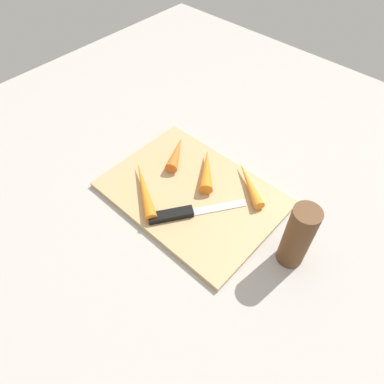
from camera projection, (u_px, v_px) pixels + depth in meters
The scene contains 8 objects.
ground_plane at pixel (192, 196), 0.74m from camera, with size 1.40×1.40×0.00m, color #ADA8A0.
cutting_board at pixel (192, 194), 0.73m from camera, with size 0.36×0.26×0.01m, color tan.
knife at pixel (177, 214), 0.69m from camera, with size 0.13×0.18×0.01m.
carrot_shortest at pixel (176, 153), 0.79m from camera, with size 0.03×0.03×0.10m, color orange.
carrot_longest at pixel (144, 189), 0.72m from camera, with size 0.02×0.02×0.16m, color orange.
carrot_long at pixel (249, 184), 0.73m from camera, with size 0.02×0.02×0.12m, color orange.
carrot_short at pixel (207, 169), 0.75m from camera, with size 0.03×0.03×0.12m, color orange.
pepper_grinder at pixel (298, 237), 0.59m from camera, with size 0.05×0.05×0.14m, color brown.
Camera 1 is at (0.32, -0.34, 0.57)m, focal length 32.35 mm.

